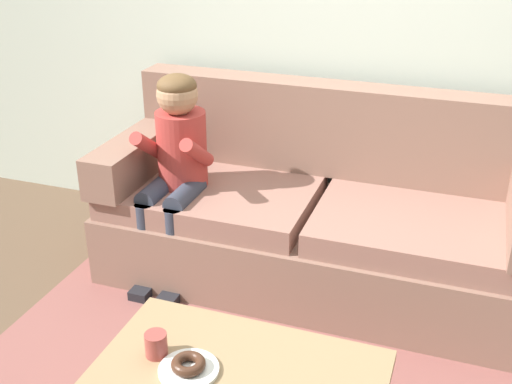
{
  "coord_description": "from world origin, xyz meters",
  "views": [
    {
      "loc": [
        0.66,
        -2.05,
        1.91
      ],
      "look_at": [
        -0.23,
        0.45,
        0.65
      ],
      "focal_mm": 44.29,
      "sensor_mm": 36.0,
      "label": 1
    }
  ],
  "objects_px": {
    "donut": "(188,364)",
    "couch": "(319,217)",
    "person_child": "(176,159)",
    "mug": "(156,344)",
    "coffee_table": "(240,379)"
  },
  "relations": [
    {
      "from": "mug",
      "to": "couch",
      "type": "bearing_deg",
      "value": 79.4
    },
    {
      "from": "coffee_table",
      "to": "mug",
      "type": "relative_size",
      "value": 11.05
    },
    {
      "from": "donut",
      "to": "mug",
      "type": "relative_size",
      "value": 1.33
    },
    {
      "from": "coffee_table",
      "to": "donut",
      "type": "height_order",
      "value": "donut"
    },
    {
      "from": "couch",
      "to": "person_child",
      "type": "distance_m",
      "value": 0.81
    },
    {
      "from": "person_child",
      "to": "donut",
      "type": "xyz_separation_m",
      "value": [
        0.61,
        -1.17,
        -0.22
      ]
    },
    {
      "from": "couch",
      "to": "coffee_table",
      "type": "xyz_separation_m",
      "value": [
        0.05,
        -1.31,
        0.02
      ]
    },
    {
      "from": "couch",
      "to": "coffee_table",
      "type": "bearing_deg",
      "value": -87.64
    },
    {
      "from": "coffee_table",
      "to": "mug",
      "type": "bearing_deg",
      "value": -174.84
    },
    {
      "from": "coffee_table",
      "to": "mug",
      "type": "xyz_separation_m",
      "value": [
        -0.31,
        -0.03,
        0.09
      ]
    },
    {
      "from": "mug",
      "to": "coffee_table",
      "type": "bearing_deg",
      "value": 5.16
    },
    {
      "from": "couch",
      "to": "mug",
      "type": "relative_size",
      "value": 24.68
    },
    {
      "from": "donut",
      "to": "couch",
      "type": "bearing_deg",
      "value": 85.55
    },
    {
      "from": "donut",
      "to": "mug",
      "type": "xyz_separation_m",
      "value": [
        -0.14,
        0.04,
        0.01
      ]
    },
    {
      "from": "coffee_table",
      "to": "person_child",
      "type": "bearing_deg",
      "value": 124.92
    }
  ]
}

